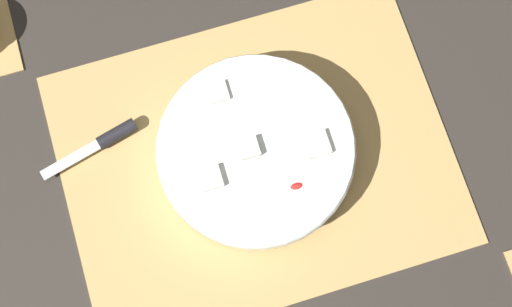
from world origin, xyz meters
The scene contains 4 objects.
ground_plane centered at (0.00, 0.00, 0.00)m, with size 6.00×6.00×0.00m, color #2D2823.
bamboo_mat_center centered at (0.00, 0.00, 0.00)m, with size 0.52×0.40×0.01m.
fruit_salad_bowl centered at (0.00, 0.00, 0.04)m, with size 0.26×0.26×0.07m.
paring_knife centered at (0.18, -0.08, 0.01)m, with size 0.14×0.05×0.02m.
Camera 1 is at (0.07, 0.22, 0.93)m, focal length 50.00 mm.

